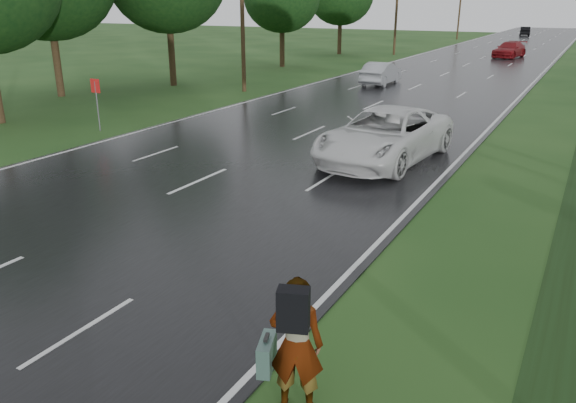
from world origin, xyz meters
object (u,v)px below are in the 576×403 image
at_px(silver_sedan, 381,73).
at_px(pedestrian, 294,343).
at_px(road_sign, 96,94).
at_px(white_pickup, 385,135).

bearing_deg(silver_sedan, pedestrian, 106.58).
xyz_separation_m(road_sign, white_pickup, (12.88, 1.20, -0.68)).
xyz_separation_m(white_pickup, silver_sedan, (-6.88, 18.87, -0.17)).
bearing_deg(road_sign, white_pickup, 5.32).
bearing_deg(pedestrian, road_sign, -55.81).
bearing_deg(pedestrian, silver_sedan, -91.82).
bearing_deg(silver_sedan, white_pickup, 108.97).
bearing_deg(road_sign, silver_sedan, 73.35).
height_order(road_sign, white_pickup, road_sign).
relative_size(pedestrian, silver_sedan, 0.45).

